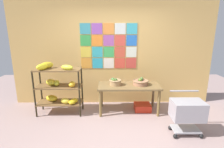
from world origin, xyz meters
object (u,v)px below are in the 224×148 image
at_px(fruit_basket_right, 115,82).
at_px(shopping_cart, 187,111).
at_px(fruit_basket_centre, 141,82).
at_px(produce_crate_under_table, 142,107).
at_px(display_table, 129,88).
at_px(banana_shelf_unit, 58,85).

bearing_deg(fruit_basket_right, shopping_cart, -36.58).
relative_size(fruit_basket_centre, produce_crate_under_table, 0.95).
distance_m(display_table, fruit_basket_centre, 0.32).
bearing_deg(banana_shelf_unit, produce_crate_under_table, 3.50).
bearing_deg(fruit_basket_centre, banana_shelf_unit, -177.00).
bearing_deg(produce_crate_under_table, banana_shelf_unit, -176.50).
bearing_deg(produce_crate_under_table, fruit_basket_right, -176.77).
bearing_deg(shopping_cart, fruit_basket_right, 152.55).
distance_m(banana_shelf_unit, fruit_basket_right, 1.32).
bearing_deg(fruit_basket_centre, display_table, -175.65).
bearing_deg(produce_crate_under_table, fruit_basket_centre, -164.15).
xyz_separation_m(fruit_basket_right, shopping_cart, (1.31, -0.97, -0.28)).
distance_m(banana_shelf_unit, fruit_basket_centre, 1.92).
height_order(display_table, fruit_basket_right, fruit_basket_right).
bearing_deg(display_table, banana_shelf_unit, -177.23).
xyz_separation_m(display_table, shopping_cart, (0.99, -0.97, -0.12)).
height_order(banana_shelf_unit, fruit_basket_centre, banana_shelf_unit).
height_order(fruit_basket_right, produce_crate_under_table, fruit_basket_right).
xyz_separation_m(fruit_basket_centre, fruit_basket_right, (-0.60, -0.02, 0.01)).
xyz_separation_m(produce_crate_under_table, shopping_cart, (0.63, -1.01, 0.38)).
relative_size(display_table, fruit_basket_centre, 3.87).
distance_m(display_table, fruit_basket_right, 0.36).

